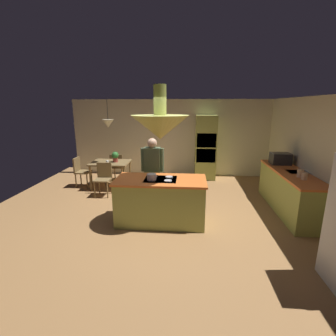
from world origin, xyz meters
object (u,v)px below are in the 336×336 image
at_px(dining_table, 111,165).
at_px(chair_at_corner, 80,170).
at_px(kitchen_island, 161,200).
at_px(canister_sugar, 301,173).
at_px(cup_on_table, 107,162).
at_px(microwave_on_counter, 280,159).
at_px(oven_tower, 206,148).
at_px(person_at_island, 153,169).
at_px(canister_flour, 304,176).
at_px(cooking_pot_on_cooktop, 152,177).
at_px(chair_facing_island, 104,177).
at_px(potted_plant_on_table, 115,156).
at_px(chair_by_back_wall, 117,165).

height_order(dining_table, chair_at_corner, chair_at_corner).
xyz_separation_m(kitchen_island, canister_sugar, (2.84, 0.37, 0.54)).
distance_m(cup_on_table, microwave_on_counter, 4.58).
bearing_deg(oven_tower, chair_at_corner, -162.93).
relative_size(person_at_island, canister_flour, 11.24).
xyz_separation_m(person_at_island, canister_sugar, (3.11, -0.35, 0.06)).
bearing_deg(oven_tower, cooking_pot_on_cooktop, -110.48).
bearing_deg(oven_tower, person_at_island, -118.47).
height_order(chair_facing_island, chair_at_corner, same).
bearing_deg(person_at_island, dining_table, 136.19).
relative_size(canister_flour, cooking_pot_on_cooktop, 0.81).
distance_m(chair_facing_island, canister_sugar, 4.69).
height_order(potted_plant_on_table, canister_flour, canister_flour).
distance_m(microwave_on_counter, cooking_pot_on_cooktop, 3.43).
xyz_separation_m(chair_at_corner, canister_sugar, (5.46, -1.73, 0.50)).
height_order(chair_by_back_wall, canister_flour, canister_flour).
distance_m(oven_tower, dining_table, 3.05).
bearing_deg(person_at_island, microwave_on_counter, 14.53).
relative_size(potted_plant_on_table, microwave_on_counter, 0.65).
height_order(dining_table, canister_sugar, canister_sugar).
relative_size(person_at_island, canister_sugar, 10.05).
height_order(person_at_island, chair_facing_island, person_at_island).
height_order(chair_facing_island, chair_by_back_wall, same).
relative_size(dining_table, chair_facing_island, 1.25).
height_order(oven_tower, dining_table, oven_tower).
bearing_deg(microwave_on_counter, cooking_pot_on_cooktop, -151.05).
distance_m(cup_on_table, cooking_pot_on_cooktop, 2.56).
distance_m(kitchen_island, potted_plant_on_table, 2.67).
bearing_deg(person_at_island, potted_plant_on_table, 132.85).
bearing_deg(potted_plant_on_table, chair_at_corner, -179.21).
bearing_deg(microwave_on_counter, chair_facing_island, -179.03).
height_order(person_at_island, microwave_on_counter, person_at_island).
height_order(kitchen_island, person_at_island, person_at_island).
bearing_deg(chair_facing_island, dining_table, 90.00).
bearing_deg(chair_by_back_wall, chair_at_corner, 35.08).
bearing_deg(potted_plant_on_table, cup_on_table, -125.95).
xyz_separation_m(cup_on_table, canister_sugar, (4.56, -1.51, 0.20)).
distance_m(person_at_island, chair_by_back_wall, 2.52).
bearing_deg(microwave_on_counter, oven_tower, 135.44).
bearing_deg(chair_at_corner, dining_table, -90.00).
relative_size(oven_tower, chair_at_corner, 2.36).
bearing_deg(canister_sugar, dining_table, 159.16).
xyz_separation_m(kitchen_island, potted_plant_on_table, (-1.56, 2.11, 0.46)).
distance_m(chair_by_back_wall, canister_flour, 5.23).
bearing_deg(dining_table, cooking_pot_on_cooktop, -55.37).
bearing_deg(potted_plant_on_table, chair_facing_island, -102.29).
bearing_deg(chair_by_back_wall, chair_facing_island, 90.00).
distance_m(dining_table, potted_plant_on_table, 0.31).
distance_m(person_at_island, cup_on_table, 1.87).
distance_m(dining_table, cup_on_table, 0.26).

